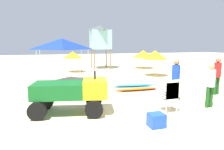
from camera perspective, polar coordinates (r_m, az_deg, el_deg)
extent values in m
plane|color=beige|center=(6.84, 10.57, -11.76)|extent=(80.00, 80.00, 0.00)
cube|color=#146023|center=(6.96, -14.92, -4.24)|extent=(1.98, 1.43, 0.50)
cube|color=yellow|center=(6.85, -4.97, -3.74)|extent=(1.00, 1.23, 0.60)
cylinder|color=black|center=(6.77, -5.02, -0.02)|extent=(0.07, 0.07, 0.30)
cylinder|color=black|center=(7.54, -5.33, -7.26)|extent=(0.62, 0.29, 0.60)
cylinder|color=black|center=(6.49, -5.29, -10.00)|extent=(0.62, 0.29, 0.60)
cylinder|color=black|center=(7.75, -18.87, -7.27)|extent=(0.62, 0.29, 0.60)
cylinder|color=black|center=(6.73, -21.03, -9.87)|extent=(0.62, 0.29, 0.60)
cube|color=white|center=(7.32, 16.19, -6.95)|extent=(0.48, 0.48, 0.04)
cube|color=white|center=(7.09, 17.22, -5.84)|extent=(0.48, 0.04, 0.40)
cube|color=white|center=(7.30, 16.22, -6.27)|extent=(0.48, 0.48, 0.04)
cube|color=white|center=(7.07, 17.26, -5.13)|extent=(0.48, 0.04, 0.40)
cube|color=white|center=(7.28, 16.25, -5.58)|extent=(0.48, 0.48, 0.04)
cube|color=white|center=(7.05, 17.29, -4.42)|extent=(0.48, 0.04, 0.40)
cube|color=white|center=(7.25, 16.28, -4.90)|extent=(0.48, 0.48, 0.04)
cube|color=white|center=(7.03, 17.33, -3.71)|extent=(0.48, 0.04, 0.40)
cube|color=white|center=(7.23, 16.31, -4.20)|extent=(0.48, 0.48, 0.04)
cube|color=white|center=(7.01, 17.36, -2.99)|extent=(0.48, 0.04, 0.40)
cylinder|color=white|center=(7.67, 16.59, -8.03)|extent=(0.04, 0.04, 0.42)
cylinder|color=white|center=(7.45, 13.85, -8.41)|extent=(0.04, 0.04, 0.42)
cylinder|color=white|center=(7.34, 18.40, -8.90)|extent=(0.04, 0.04, 0.42)
cylinder|color=white|center=(7.11, 15.59, -9.34)|extent=(0.04, 0.04, 0.42)
ellipsoid|color=red|center=(10.37, 7.14, -4.21)|extent=(2.29, 0.50, 0.08)
ellipsoid|color=orange|center=(10.16, 7.15, -4.03)|extent=(2.30, 0.34, 0.08)
ellipsoid|color=#268CCC|center=(10.30, 6.40, -3.39)|extent=(2.23, 0.59, 0.08)
ellipsoid|color=#268CCC|center=(10.26, 6.71, -2.98)|extent=(2.34, 0.49, 0.08)
cylinder|color=#194C19|center=(8.33, 26.13, -5.81)|extent=(0.14, 0.14, 0.82)
cylinder|color=#194C19|center=(8.44, 26.93, -5.69)|extent=(0.14, 0.14, 0.82)
cylinder|color=white|center=(8.24, 26.90, -0.82)|extent=(0.32, 0.32, 0.65)
sphere|color=tan|center=(8.18, 27.11, 2.17)|extent=(0.22, 0.22, 0.22)
cylinder|color=red|center=(8.52, 17.46, -4.78)|extent=(0.14, 0.14, 0.87)
cylinder|color=red|center=(8.61, 18.34, -4.68)|extent=(0.14, 0.14, 0.87)
cylinder|color=#193FB2|center=(8.42, 18.16, 0.44)|extent=(0.32, 0.32, 0.69)
sphere|color=#9E6B47|center=(8.36, 18.32, 3.58)|extent=(0.24, 0.24, 0.24)
cylinder|color=#194C19|center=(10.57, 27.84, -2.81)|extent=(0.14, 0.14, 0.86)
cylinder|color=#194C19|center=(10.68, 28.46, -2.74)|extent=(0.14, 0.14, 0.86)
cylinder|color=red|center=(10.51, 28.47, 1.33)|extent=(0.32, 0.32, 0.68)
sphere|color=#9E6B47|center=(10.46, 28.65, 3.81)|extent=(0.23, 0.23, 0.23)
cylinder|color=#B2B2B7|center=(10.92, -20.97, 1.27)|extent=(0.05, 0.05, 2.09)
cylinder|color=#B2B2B7|center=(11.04, -6.88, 1.89)|extent=(0.05, 0.05, 2.09)
cylinder|color=#B2B2B7|center=(13.59, -20.17, 2.75)|extent=(0.05, 0.05, 2.09)
cylinder|color=#B2B2B7|center=(13.69, -8.82, 3.24)|extent=(0.05, 0.05, 2.09)
pyramid|color=#1938BF|center=(12.15, -14.47, 8.80)|extent=(2.70, 2.70, 0.65)
cylinder|color=olive|center=(18.27, -5.18, 4.48)|extent=(0.12, 0.12, 1.90)
cylinder|color=olive|center=(18.64, -0.46, 4.61)|extent=(0.12, 0.12, 1.90)
cylinder|color=olive|center=(19.80, -6.09, 4.82)|extent=(0.12, 0.12, 1.90)
cylinder|color=olive|center=(20.14, -1.70, 4.94)|extent=(0.12, 0.12, 1.90)
cube|color=#9CE0DE|center=(19.14, -3.41, 10.25)|extent=(1.80, 1.80, 1.80)
pyramid|color=#4C5156|center=(19.20, -3.44, 13.61)|extent=(1.98, 1.98, 0.45)
cylinder|color=beige|center=(16.95, -11.33, 3.76)|extent=(0.04, 0.04, 1.77)
cone|color=yellow|center=(16.91, -11.39, 5.79)|extent=(1.61, 1.61, 0.56)
cylinder|color=beige|center=(19.54, 9.06, 4.51)|extent=(0.04, 0.04, 1.77)
cone|color=yellow|center=(19.50, 9.10, 6.07)|extent=(2.02, 2.02, 0.71)
cylinder|color=beige|center=(14.97, 12.34, 3.33)|extent=(0.04, 0.04, 1.92)
cone|color=yellow|center=(14.92, 12.43, 5.78)|extent=(1.83, 1.83, 0.64)
cube|color=blue|center=(6.02, 12.81, -12.73)|extent=(0.46, 0.40, 0.41)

